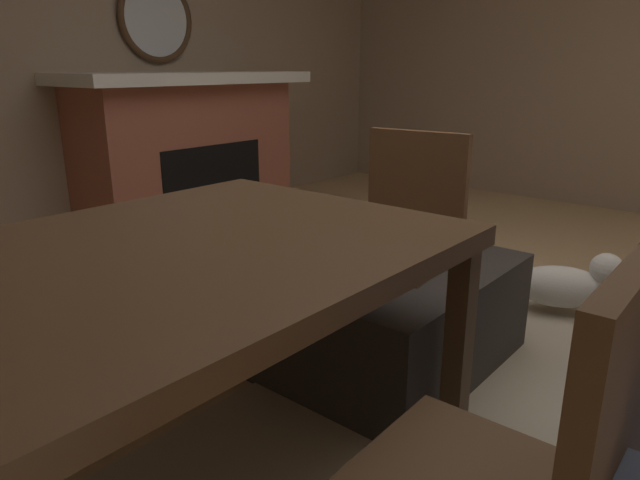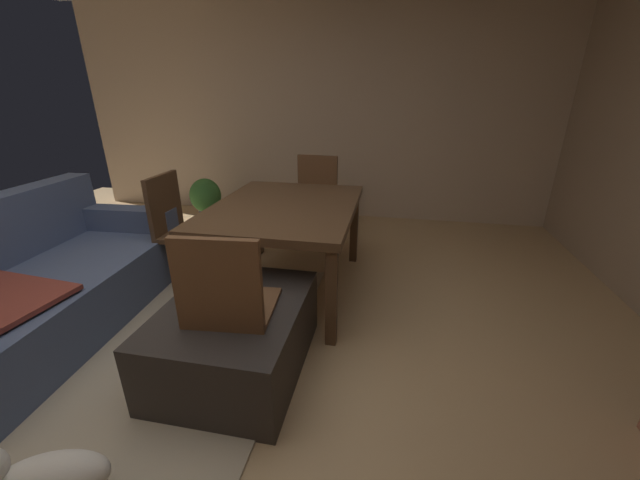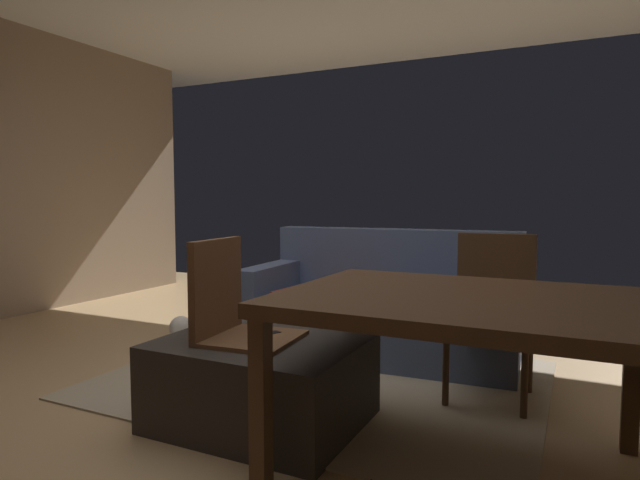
{
  "view_description": "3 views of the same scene",
  "coord_description": "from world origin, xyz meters",
  "px_view_note": "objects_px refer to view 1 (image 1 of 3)",
  "views": [
    {
      "loc": [
        2.0,
        0.99,
        1.18
      ],
      "look_at": [
        0.42,
        -0.34,
        0.55
      ],
      "focal_mm": 31.96,
      "sensor_mm": 36.0,
      "label": 1
    },
    {
      "loc": [
        -1.48,
        -1.0,
        1.55
      ],
      "look_at": [
        0.53,
        -0.61,
        0.72
      ],
      "focal_mm": 20.57,
      "sensor_mm": 36.0,
      "label": 2
    },
    {
      "loc": [
        1.6,
        -2.39,
        1.13
      ],
      "look_at": [
        0.56,
        -0.25,
        0.95
      ],
      "focal_mm": 29.94,
      "sensor_mm": 36.0,
      "label": 3
    }
  ],
  "objects_px": {
    "fireplace": "(189,149)",
    "round_wall_mirror": "(156,19)",
    "dining_table": "(179,273)",
    "dining_chair_west": "(403,233)",
    "ottoman_coffee_table": "(390,314)",
    "tv_remote": "(400,264)",
    "small_dog": "(568,284)",
    "dining_chair_north": "(528,478)"
  },
  "relations": [
    {
      "from": "dining_chair_west",
      "to": "fireplace",
      "type": "bearing_deg",
      "value": -107.01
    },
    {
      "from": "round_wall_mirror",
      "to": "dining_chair_north",
      "type": "bearing_deg",
      "value": 63.02
    },
    {
      "from": "tv_remote",
      "to": "dining_chair_west",
      "type": "xyz_separation_m",
      "value": [
        -0.13,
        -0.07,
        0.08
      ]
    },
    {
      "from": "dining_table",
      "to": "dining_chair_north",
      "type": "distance_m",
      "value": 0.95
    },
    {
      "from": "round_wall_mirror",
      "to": "ottoman_coffee_table",
      "type": "bearing_deg",
      "value": 72.39
    },
    {
      "from": "round_wall_mirror",
      "to": "dining_chair_north",
      "type": "distance_m",
      "value": 4.17
    },
    {
      "from": "ottoman_coffee_table",
      "to": "dining_chair_west",
      "type": "height_order",
      "value": "dining_chair_west"
    },
    {
      "from": "round_wall_mirror",
      "to": "dining_table",
      "type": "bearing_deg",
      "value": 55.44
    },
    {
      "from": "fireplace",
      "to": "dining_chair_west",
      "type": "relative_size",
      "value": 2.02
    },
    {
      "from": "dining_table",
      "to": "small_dog",
      "type": "height_order",
      "value": "dining_table"
    },
    {
      "from": "fireplace",
      "to": "dining_table",
      "type": "height_order",
      "value": "fireplace"
    },
    {
      "from": "tv_remote",
      "to": "small_dog",
      "type": "xyz_separation_m",
      "value": [
        -0.93,
        0.37,
        -0.27
      ]
    },
    {
      "from": "dining_table",
      "to": "dining_chair_west",
      "type": "distance_m",
      "value": 1.12
    },
    {
      "from": "dining_table",
      "to": "dining_chair_north",
      "type": "bearing_deg",
      "value": 90.09
    },
    {
      "from": "ottoman_coffee_table",
      "to": "tv_remote",
      "type": "height_order",
      "value": "tv_remote"
    },
    {
      "from": "round_wall_mirror",
      "to": "tv_remote",
      "type": "bearing_deg",
      "value": 72.59
    },
    {
      "from": "ottoman_coffee_table",
      "to": "tv_remote",
      "type": "bearing_deg",
      "value": 87.32
    },
    {
      "from": "round_wall_mirror",
      "to": "dining_chair_west",
      "type": "bearing_deg",
      "value": 74.72
    },
    {
      "from": "round_wall_mirror",
      "to": "dining_chair_north",
      "type": "height_order",
      "value": "round_wall_mirror"
    },
    {
      "from": "dining_chair_west",
      "to": "dining_chair_north",
      "type": "xyz_separation_m",
      "value": [
        1.11,
        0.95,
        0.0
      ]
    },
    {
      "from": "ottoman_coffee_table",
      "to": "fireplace",
      "type": "bearing_deg",
      "value": -109.55
    },
    {
      "from": "round_wall_mirror",
      "to": "small_dog",
      "type": "xyz_separation_m",
      "value": [
        -0.08,
        3.11,
        -1.35
      ]
    },
    {
      "from": "round_wall_mirror",
      "to": "dining_chair_north",
      "type": "xyz_separation_m",
      "value": [
        1.84,
        3.61,
        -0.99
      ]
    },
    {
      "from": "fireplace",
      "to": "round_wall_mirror",
      "type": "distance_m",
      "value": 0.98
    },
    {
      "from": "dining_chair_west",
      "to": "dining_chair_north",
      "type": "distance_m",
      "value": 1.46
    },
    {
      "from": "dining_chair_west",
      "to": "small_dog",
      "type": "bearing_deg",
      "value": 150.91
    },
    {
      "from": "ottoman_coffee_table",
      "to": "dining_table",
      "type": "xyz_separation_m",
      "value": [
        0.98,
        -0.03,
        0.45
      ]
    },
    {
      "from": "fireplace",
      "to": "small_dog",
      "type": "height_order",
      "value": "fireplace"
    },
    {
      "from": "tv_remote",
      "to": "dining_table",
      "type": "distance_m",
      "value": 1.01
    },
    {
      "from": "tv_remote",
      "to": "round_wall_mirror",
      "type": "bearing_deg",
      "value": -83.74
    },
    {
      "from": "dining_chair_north",
      "to": "small_dog",
      "type": "distance_m",
      "value": 2.01
    },
    {
      "from": "dining_chair_west",
      "to": "small_dog",
      "type": "xyz_separation_m",
      "value": [
        -0.8,
        0.45,
        -0.35
      ]
    },
    {
      "from": "dining_chair_west",
      "to": "round_wall_mirror",
      "type": "bearing_deg",
      "value": -105.28
    },
    {
      "from": "tv_remote",
      "to": "dining_chair_west",
      "type": "relative_size",
      "value": 0.17
    },
    {
      "from": "ottoman_coffee_table",
      "to": "dining_table",
      "type": "relative_size",
      "value": 0.68
    },
    {
      "from": "ottoman_coffee_table",
      "to": "dining_chair_west",
      "type": "bearing_deg",
      "value": -164.68
    },
    {
      "from": "fireplace",
      "to": "small_dog",
      "type": "distance_m",
      "value": 2.85
    },
    {
      "from": "fireplace",
      "to": "small_dog",
      "type": "bearing_deg",
      "value": 91.56
    },
    {
      "from": "ottoman_coffee_table",
      "to": "small_dog",
      "type": "distance_m",
      "value": 1.02
    },
    {
      "from": "dining_table",
      "to": "dining_chair_west",
      "type": "bearing_deg",
      "value": -179.58
    },
    {
      "from": "fireplace",
      "to": "round_wall_mirror",
      "type": "height_order",
      "value": "round_wall_mirror"
    },
    {
      "from": "ottoman_coffee_table",
      "to": "dining_chair_north",
      "type": "xyz_separation_m",
      "value": [
        0.98,
        0.91,
        0.31
      ]
    }
  ]
}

